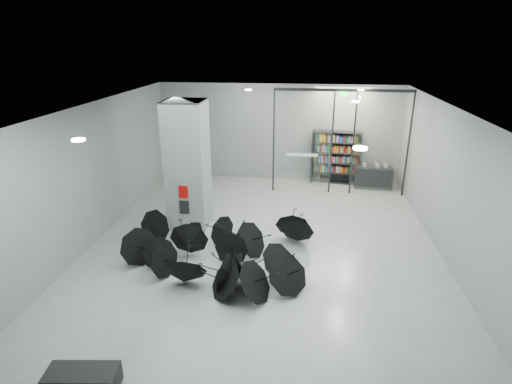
# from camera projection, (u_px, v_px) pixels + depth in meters

# --- Properties ---
(room) EXTENTS (14.00, 14.02, 4.01)m
(room) POSITION_uv_depth(u_px,v_px,m) (261.00, 160.00, 10.24)
(room) COLOR gray
(room) RESTS_ON ground
(column) EXTENTS (1.20, 1.20, 4.00)m
(column) POSITION_uv_depth(u_px,v_px,m) (188.00, 165.00, 12.67)
(column) COLOR slate
(column) RESTS_ON ground
(fire_cabinet) EXTENTS (0.28, 0.04, 0.38)m
(fire_cabinet) POSITION_uv_depth(u_px,v_px,m) (183.00, 192.00, 12.33)
(fire_cabinet) COLOR #A50A07
(fire_cabinet) RESTS_ON column
(info_panel) EXTENTS (0.30, 0.03, 0.42)m
(info_panel) POSITION_uv_depth(u_px,v_px,m) (184.00, 207.00, 12.50)
(info_panel) COLOR black
(info_panel) RESTS_ON column
(exit_sign) EXTENTS (0.30, 0.06, 0.15)m
(exit_sign) POSITION_uv_depth(u_px,v_px,m) (344.00, 95.00, 14.55)
(exit_sign) COLOR #0CE533
(exit_sign) RESTS_ON room
(glass_partition) EXTENTS (5.06, 0.08, 4.00)m
(glass_partition) POSITION_uv_depth(u_px,v_px,m) (340.00, 138.00, 15.31)
(glass_partition) COLOR silver
(glass_partition) RESTS_ON ground
(bench) EXTENTS (1.27, 0.66, 0.39)m
(bench) POSITION_uv_depth(u_px,v_px,m) (83.00, 380.00, 7.01)
(bench) COLOR black
(bench) RESTS_ON ground
(bookshelf) EXTENTS (2.02, 0.69, 2.18)m
(bookshelf) POSITION_uv_depth(u_px,v_px,m) (336.00, 157.00, 16.86)
(bookshelf) COLOR black
(bookshelf) RESTS_ON ground
(shop_counter) EXTENTS (1.50, 0.66, 0.88)m
(shop_counter) POSITION_uv_depth(u_px,v_px,m) (373.00, 177.00, 16.47)
(shop_counter) COLOR black
(shop_counter) RESTS_ON ground
(umbrella_cluster) EXTENTS (5.47, 4.14, 1.29)m
(umbrella_cluster) POSITION_uv_depth(u_px,v_px,m) (224.00, 257.00, 10.75)
(umbrella_cluster) COLOR black
(umbrella_cluster) RESTS_ON ground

